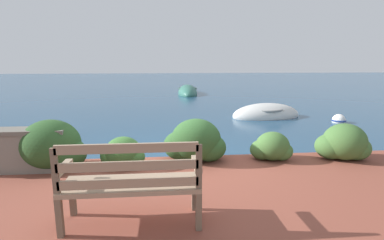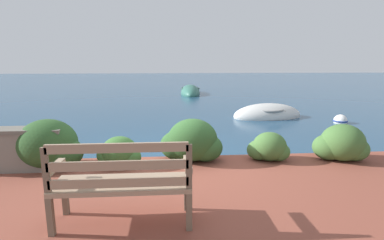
{
  "view_description": "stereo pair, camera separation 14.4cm",
  "coord_description": "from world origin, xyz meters",
  "px_view_note": "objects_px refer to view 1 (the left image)",
  "views": [
    {
      "loc": [
        -0.11,
        -5.13,
        1.91
      ],
      "look_at": [
        0.66,
        3.15,
        0.25
      ],
      "focal_mm": 28.0,
      "sensor_mm": 36.0,
      "label": 1
    },
    {
      "loc": [
        0.04,
        -5.14,
        1.91
      ],
      "look_at": [
        0.66,
        3.15,
        0.25
      ],
      "focal_mm": 28.0,
      "sensor_mm": 36.0,
      "label": 2
    }
  ],
  "objects_px": {
    "rowboat_nearest": "(266,115)",
    "rowboat_mid": "(188,93)",
    "mooring_buoy": "(339,120)",
    "park_bench": "(131,181)"
  },
  "relations": [
    {
      "from": "rowboat_nearest",
      "to": "rowboat_mid",
      "type": "relative_size",
      "value": 0.75
    },
    {
      "from": "rowboat_nearest",
      "to": "mooring_buoy",
      "type": "xyz_separation_m",
      "value": [
        1.96,
        -1.08,
        -0.0
      ]
    },
    {
      "from": "rowboat_nearest",
      "to": "mooring_buoy",
      "type": "height_order",
      "value": "rowboat_nearest"
    },
    {
      "from": "rowboat_nearest",
      "to": "rowboat_mid",
      "type": "bearing_deg",
      "value": 97.75
    },
    {
      "from": "park_bench",
      "to": "rowboat_mid",
      "type": "relative_size",
      "value": 0.42
    },
    {
      "from": "mooring_buoy",
      "to": "rowboat_nearest",
      "type": "bearing_deg",
      "value": 151.04
    },
    {
      "from": "rowboat_mid",
      "to": "mooring_buoy",
      "type": "height_order",
      "value": "rowboat_mid"
    },
    {
      "from": "park_bench",
      "to": "rowboat_nearest",
      "type": "height_order",
      "value": "park_bench"
    },
    {
      "from": "park_bench",
      "to": "mooring_buoy",
      "type": "distance_m",
      "value": 8.16
    },
    {
      "from": "rowboat_mid",
      "to": "mooring_buoy",
      "type": "xyz_separation_m",
      "value": [
        4.06,
        -8.51,
        -0.0
      ]
    }
  ]
}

